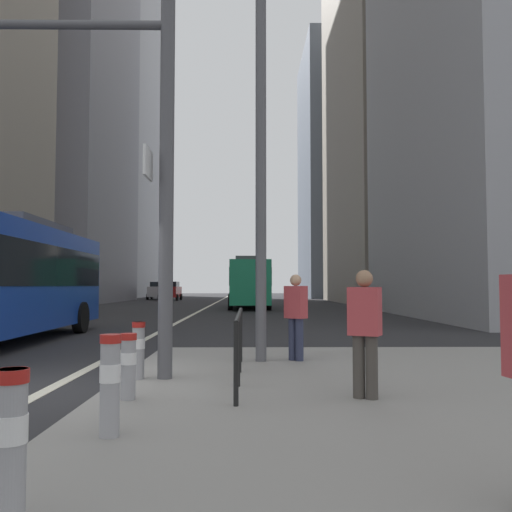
% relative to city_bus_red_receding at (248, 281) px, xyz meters
% --- Properties ---
extents(ground_plane, '(160.00, 160.00, 0.00)m').
position_rel_city_bus_red_receding_xyz_m(ground_plane, '(-2.91, -9.06, -1.84)').
color(ground_plane, '#28282B').
extents(median_island, '(9.00, 10.00, 0.15)m').
position_rel_city_bus_red_receding_xyz_m(median_island, '(2.59, -30.06, -1.76)').
color(median_island, gray).
rests_on(median_island, ground).
extents(lane_centre_line, '(0.20, 80.00, 0.01)m').
position_rel_city_bus_red_receding_xyz_m(lane_centre_line, '(-2.91, 0.94, -1.83)').
color(lane_centre_line, beige).
rests_on(lane_centre_line, ground).
extents(office_tower_left_mid, '(13.48, 18.43, 45.89)m').
position_rel_city_bus_red_receding_xyz_m(office_tower_left_mid, '(-18.91, 12.68, 21.11)').
color(office_tower_left_mid, gray).
rests_on(office_tower_left_mid, ground).
extents(office_tower_left_far, '(10.75, 21.24, 53.19)m').
position_rel_city_bus_red_receding_xyz_m(office_tower_left_far, '(-18.91, 35.94, 24.76)').
color(office_tower_left_far, '#9E9EA3').
rests_on(office_tower_left_far, ground).
extents(office_tower_right_mid, '(11.91, 21.16, 44.87)m').
position_rel_city_bus_red_receding_xyz_m(office_tower_right_mid, '(14.09, 10.69, 20.60)').
color(office_tower_right_mid, gray).
rests_on(office_tower_right_mid, ground).
extents(office_tower_right_far, '(13.80, 16.36, 32.42)m').
position_rel_city_bus_red_receding_xyz_m(office_tower_right_far, '(14.09, 32.66, 14.38)').
color(office_tower_right_far, slate).
rests_on(office_tower_right_far, ground).
extents(city_bus_red_receding, '(2.91, 10.94, 3.40)m').
position_rel_city_bus_red_receding_xyz_m(city_bus_red_receding, '(0.00, 0.00, 0.00)').
color(city_bus_red_receding, '#198456').
rests_on(city_bus_red_receding, ground).
extents(car_oncoming_mid, '(2.11, 4.09, 1.94)m').
position_rel_city_bus_red_receding_xyz_m(car_oncoming_mid, '(-8.15, 19.36, -0.85)').
color(car_oncoming_mid, maroon).
rests_on(car_oncoming_mid, ground).
extents(car_receding_near, '(2.17, 4.59, 1.94)m').
position_rel_city_bus_red_receding_xyz_m(car_receding_near, '(-0.13, 30.44, -0.84)').
color(car_receding_near, '#232838').
rests_on(car_receding_near, ground).
extents(car_receding_far, '(2.10, 4.39, 1.94)m').
position_rel_city_bus_red_receding_xyz_m(car_receding_far, '(-0.65, 18.17, -0.85)').
color(car_receding_far, '#B2A899').
rests_on(car_receding_far, ground).
extents(car_oncoming_far, '(2.15, 4.43, 1.94)m').
position_rel_city_bus_red_receding_xyz_m(car_oncoming_far, '(-10.02, 22.74, -0.85)').
color(car_oncoming_far, silver).
rests_on(car_oncoming_far, ground).
extents(traffic_signal_gantry, '(5.58, 0.65, 6.00)m').
position_rel_city_bus_red_receding_xyz_m(traffic_signal_gantry, '(-3.05, -29.11, 2.25)').
color(traffic_signal_gantry, '#515156').
rests_on(traffic_signal_gantry, median_island).
extents(street_lamp_post, '(5.50, 0.32, 8.00)m').
position_rel_city_bus_red_receding_xyz_m(street_lamp_post, '(0.26, -27.27, 3.45)').
color(street_lamp_post, '#56565B').
rests_on(street_lamp_post, median_island).
extents(bollard_front, '(0.20, 0.20, 0.90)m').
position_rel_city_bus_red_receding_xyz_m(bollard_front, '(-1.33, -34.06, -1.19)').
color(bollard_front, '#99999E').
rests_on(bollard_front, median_island).
extents(bollard_left, '(0.20, 0.20, 0.93)m').
position_rel_city_bus_red_receding_xyz_m(bollard_left, '(-1.24, -32.20, -1.17)').
color(bollard_left, '#99999E').
rests_on(bollard_left, median_island).
extents(bollard_right, '(0.20, 0.20, 0.80)m').
position_rel_city_bus_red_receding_xyz_m(bollard_right, '(-1.43, -30.58, -1.24)').
color(bollard_right, '#99999E').
rests_on(bollard_right, median_island).
extents(bollard_back, '(0.20, 0.20, 0.84)m').
position_rel_city_bus_red_receding_xyz_m(bollard_back, '(-1.60, -29.14, -1.22)').
color(bollard_back, '#99999E').
rests_on(bollard_back, median_island).
extents(pedestrian_railing, '(0.06, 3.67, 0.98)m').
position_rel_city_bus_red_receding_xyz_m(pedestrian_railing, '(-0.11, -29.15, -0.98)').
color(pedestrian_railing, black).
rests_on(pedestrian_railing, median_island).
extents(pedestrian_walking, '(0.44, 0.43, 1.59)m').
position_rel_city_bus_red_receding_xyz_m(pedestrian_walking, '(0.91, -27.20, -0.81)').
color(pedestrian_walking, '#2D334C').
rests_on(pedestrian_walking, median_island).
extents(pedestrian_far, '(0.45, 0.39, 1.58)m').
position_rel_city_bus_red_receding_xyz_m(pedestrian_far, '(1.47, -30.57, -0.82)').
color(pedestrian_far, '#423D38').
rests_on(pedestrian_far, median_island).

